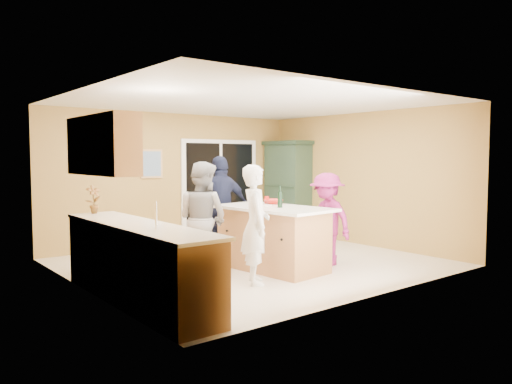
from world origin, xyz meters
TOP-DOWN VIEW (x-y plane):
  - floor at (0.00, 0.00)m, footprint 5.50×5.50m
  - ceiling at (0.00, 0.00)m, footprint 5.50×5.00m
  - wall_back at (0.00, 2.50)m, footprint 5.50×0.10m
  - wall_front at (0.00, -2.50)m, footprint 5.50×0.10m
  - wall_left at (-2.75, 0.00)m, footprint 0.10×5.00m
  - wall_right at (2.75, 0.00)m, footprint 0.10×5.00m
  - left_cabinet_run at (-2.45, -1.05)m, footprint 0.65×3.05m
  - upper_cabinets at (-2.58, -0.20)m, footprint 0.35×1.60m
  - sliding_door at (1.05, 2.46)m, footprint 1.90×0.07m
  - framed_picture at (-0.55, 2.48)m, footprint 0.46×0.04m
  - kitchen_island at (-0.05, -0.57)m, footprint 1.19×1.94m
  - green_hutch at (2.49, 1.90)m, footprint 0.60×1.14m
  - woman_white at (-0.80, -1.08)m, footprint 0.63×0.71m
  - woman_grey at (-1.12, -0.24)m, footprint 0.86×0.97m
  - woman_navy at (-0.20, 0.61)m, footprint 1.06×0.51m
  - woman_magenta at (0.82, -0.88)m, footprint 0.56×0.96m
  - serving_bowl at (0.25, -0.23)m, footprint 0.40×0.40m
  - tulip_vase at (-2.45, 0.47)m, footprint 0.23×0.17m
  - tumbler_near at (0.25, -0.06)m, footprint 0.08×0.08m
  - tumbler_far at (-0.27, -0.52)m, footprint 0.09×0.09m
  - wine_bottle at (-0.05, -0.73)m, footprint 0.07×0.07m
  - white_plate at (-0.02, -0.37)m, footprint 0.21×0.21m

SIDE VIEW (x-z plane):
  - floor at x=0.00m, z-range 0.00..0.00m
  - kitchen_island at x=-0.05m, z-range -0.03..0.94m
  - left_cabinet_run at x=-2.45m, z-range -0.16..1.08m
  - woman_magenta at x=0.82m, z-range 0.00..1.48m
  - woman_white at x=-0.80m, z-range 0.00..1.63m
  - woman_grey at x=-1.12m, z-range 0.00..1.66m
  - woman_navy at x=-0.20m, z-range 0.00..1.75m
  - white_plate at x=-0.02m, z-range 0.97..0.98m
  - serving_bowl at x=0.25m, z-range 0.97..1.05m
  - green_hutch at x=2.49m, z-range -0.03..2.06m
  - tumbler_far at x=-0.27m, z-range 0.97..1.07m
  - tumbler_near at x=0.25m, z-range 0.97..1.08m
  - sliding_door at x=1.05m, z-range 0.00..2.10m
  - wine_bottle at x=-0.05m, z-range 0.93..1.26m
  - tulip_vase at x=-2.45m, z-range 0.94..1.34m
  - wall_back at x=0.00m, z-range 0.00..2.60m
  - wall_front at x=0.00m, z-range 0.00..2.60m
  - wall_left at x=-2.75m, z-range 0.00..2.60m
  - wall_right at x=2.75m, z-range 0.00..2.60m
  - framed_picture at x=-0.55m, z-range 1.32..1.88m
  - upper_cabinets at x=-2.58m, z-range 1.50..2.25m
  - ceiling at x=0.00m, z-range 2.55..2.65m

